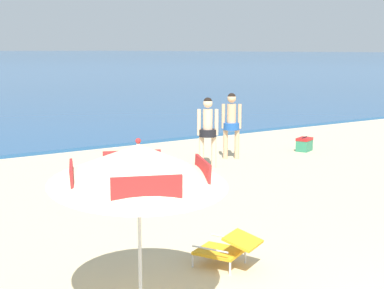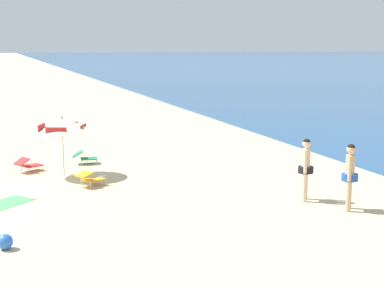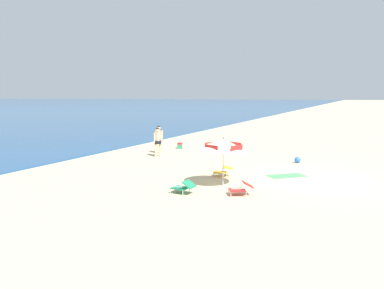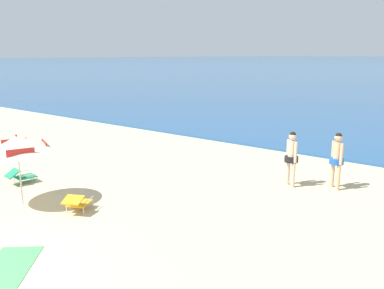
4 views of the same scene
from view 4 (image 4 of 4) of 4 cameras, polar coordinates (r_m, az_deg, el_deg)
beach_umbrella_striped_main at (r=11.91m, az=-23.91°, el=0.02°), size 2.38×2.40×2.06m
lounge_chair_beside_umbrella at (r=11.23m, az=-16.19°, el=-7.95°), size 0.85×1.00×0.50m
lounge_chair_facing_sea at (r=14.23m, az=-23.43°, el=-4.12°), size 0.65×0.95×0.52m
person_standing_near_shore at (r=13.02m, az=14.15°, el=-1.46°), size 0.46×0.44×1.79m
person_standing_beside at (r=13.17m, az=20.14°, el=-1.67°), size 0.44×0.44×1.80m
beach_towel at (r=9.05m, az=-25.05°, el=-15.84°), size 1.86×1.95×0.01m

